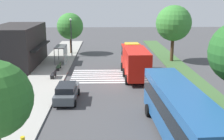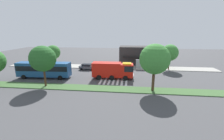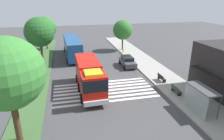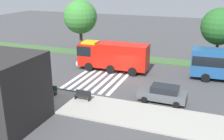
% 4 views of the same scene
% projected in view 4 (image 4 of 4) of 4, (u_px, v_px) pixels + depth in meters
% --- Properties ---
extents(ground_plane, '(120.00, 120.00, 0.00)m').
position_uv_depth(ground_plane, '(126.00, 77.00, 32.39)').
color(ground_plane, '#424244').
extents(sidewalk, '(60.00, 4.58, 0.14)m').
position_uv_depth(sidewalk, '(96.00, 107.00, 24.40)').
color(sidewalk, '#9E9B93').
rests_on(sidewalk, ground_plane).
extents(median_strip, '(60.00, 3.00, 0.14)m').
position_uv_depth(median_strip, '(143.00, 59.00, 39.64)').
color(median_strip, '#3D6033').
rests_on(median_strip, ground_plane).
extents(crosswalk, '(5.85, 12.06, 0.01)m').
position_uv_depth(crosswalk, '(105.00, 74.00, 33.32)').
color(crosswalk, silver).
rests_on(crosswalk, ground_plane).
extents(fire_truck, '(9.22, 2.97, 3.63)m').
position_uv_depth(fire_truck, '(111.00, 55.00, 34.13)').
color(fire_truck, red).
rests_on(fire_truck, ground_plane).
extents(parked_car_west, '(4.56, 2.12, 1.65)m').
position_uv_depth(parked_car_west, '(163.00, 94.00, 25.40)').
color(parked_car_west, '#474C51').
rests_on(parked_car_west, ground_plane).
extents(bus_stop_shelter, '(3.50, 1.40, 2.46)m').
position_uv_depth(bus_stop_shelter, '(16.00, 73.00, 27.96)').
color(bus_stop_shelter, '#4C4C51').
rests_on(bus_stop_shelter, sidewalk).
extents(bench_near_shelter, '(1.60, 0.50, 0.90)m').
position_uv_depth(bench_near_shelter, '(49.00, 90.00, 26.99)').
color(bench_near_shelter, '#2D472D').
rests_on(bench_near_shelter, sidewalk).
extents(bench_west_of_shelter, '(1.60, 0.50, 0.90)m').
position_uv_depth(bench_west_of_shelter, '(83.00, 95.00, 25.72)').
color(bench_west_of_shelter, black).
rests_on(bench_west_of_shelter, sidewalk).
extents(median_tree_west, '(4.81, 4.81, 7.71)m').
position_uv_depth(median_tree_west, '(220.00, 27.00, 34.57)').
color(median_tree_west, '#47301E').
rests_on(median_tree_west, median_strip).
extents(median_tree_center, '(5.19, 5.19, 8.24)m').
position_uv_depth(median_tree_center, '(80.00, 17.00, 41.31)').
color(median_tree_center, '#47301E').
rests_on(median_tree_center, median_strip).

